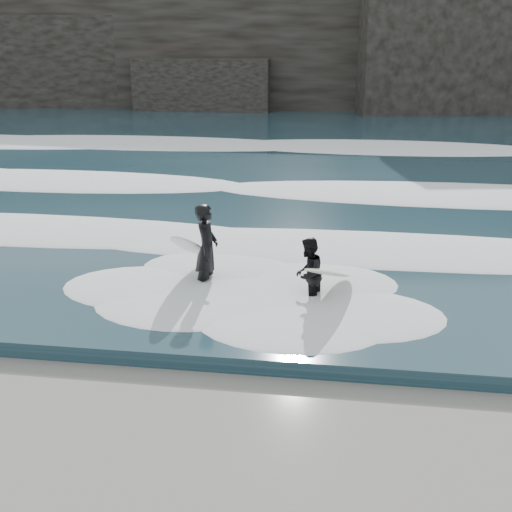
% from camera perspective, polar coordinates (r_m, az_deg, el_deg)
% --- Properties ---
extents(ground, '(120.00, 120.00, 0.00)m').
position_cam_1_polar(ground, '(8.69, -13.81, -19.24)').
color(ground, '#747559').
rests_on(ground, ground).
extents(sea, '(90.00, 52.00, 0.30)m').
position_cam_1_polar(sea, '(35.77, 3.61, 10.40)').
color(sea, '#1C3742').
rests_on(sea, ground).
extents(headland, '(70.00, 9.00, 10.00)m').
position_cam_1_polar(headland, '(52.36, 5.38, 18.29)').
color(headland, black).
rests_on(headland, ground).
extents(foam_near, '(60.00, 3.20, 0.20)m').
position_cam_1_polar(foam_near, '(16.30, -2.34, 1.28)').
color(foam_near, white).
rests_on(foam_near, sea).
extents(foam_mid, '(60.00, 4.00, 0.24)m').
position_cam_1_polar(foam_mid, '(22.99, 0.86, 6.49)').
color(foam_mid, white).
rests_on(foam_mid, sea).
extents(foam_far, '(60.00, 4.80, 0.30)m').
position_cam_1_polar(foam_far, '(31.78, 3.00, 9.92)').
color(foam_far, white).
rests_on(foam_far, sea).
extents(surfer_left, '(0.97, 1.90, 1.99)m').
position_cam_1_polar(surfer_left, '(13.81, -4.64, 0.62)').
color(surfer_left, black).
rests_on(surfer_left, ground).
extents(surfer_right, '(1.43, 2.23, 1.52)m').
position_cam_1_polar(surfer_right, '(13.02, 5.02, -1.60)').
color(surfer_right, black).
rests_on(surfer_right, ground).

